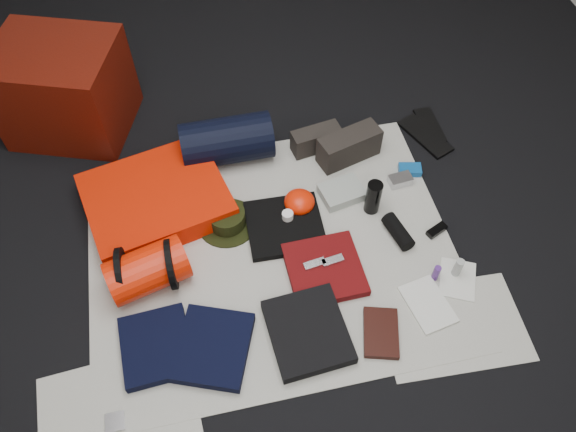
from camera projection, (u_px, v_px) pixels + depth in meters
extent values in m
cube|color=black|center=(273.00, 254.00, 2.50)|extent=(4.50, 4.50, 0.02)
cube|color=silver|center=(272.00, 252.00, 2.49)|extent=(1.60, 1.30, 0.01)
cube|color=silver|center=(118.00, 409.00, 2.10)|extent=(0.61, 0.44, 0.00)
cube|color=silver|center=(452.00, 325.00, 2.29)|extent=(0.60, 0.43, 0.00)
cube|color=#530F06|center=(64.00, 89.00, 2.77)|extent=(0.70, 0.64, 0.47)
cube|color=red|center=(157.00, 199.00, 2.59)|extent=(0.72, 0.64, 0.11)
cylinder|color=red|center=(148.00, 270.00, 2.33)|extent=(0.37, 0.27, 0.19)
cylinder|color=black|center=(123.00, 273.00, 2.31)|extent=(0.02, 0.22, 0.22)
cylinder|color=black|center=(171.00, 264.00, 2.33)|extent=(0.03, 0.22, 0.22)
cylinder|color=black|center=(227.00, 141.00, 2.73)|extent=(0.44, 0.23, 0.23)
cylinder|color=black|center=(227.00, 223.00, 2.58)|extent=(0.31, 0.31, 0.01)
cylinder|color=black|center=(227.00, 217.00, 2.55)|extent=(0.17, 0.17, 0.07)
cube|color=black|center=(316.00, 140.00, 2.80)|extent=(0.26, 0.13, 0.12)
cube|color=black|center=(349.00, 146.00, 2.75)|extent=(0.33, 0.20, 0.16)
cube|color=black|center=(425.00, 136.00, 2.90)|extent=(0.22, 0.33, 0.02)
cube|color=black|center=(430.00, 126.00, 2.94)|extent=(0.09, 0.25, 0.01)
cube|color=black|center=(156.00, 346.00, 2.21)|extent=(0.28, 0.32, 0.05)
cube|color=black|center=(213.00, 347.00, 2.21)|extent=(0.37, 0.39, 0.05)
cube|color=black|center=(308.00, 332.00, 2.24)|extent=(0.32, 0.36, 0.05)
cube|color=black|center=(285.00, 226.00, 2.55)|extent=(0.35, 0.33, 0.03)
cube|color=#5A090B|center=(325.00, 269.00, 2.42)|extent=(0.32, 0.32, 0.04)
ellipsoid|color=red|center=(299.00, 202.00, 2.60)|extent=(0.15, 0.15, 0.09)
cube|color=#959C94|center=(342.00, 192.00, 2.66)|extent=(0.22, 0.18, 0.05)
cylinder|color=black|center=(373.00, 197.00, 2.56)|extent=(0.08, 0.08, 0.18)
cylinder|color=black|center=(398.00, 232.00, 2.51)|extent=(0.11, 0.19, 0.07)
cube|color=silver|center=(400.00, 180.00, 2.70)|extent=(0.12, 0.08, 0.04)
cube|color=#0F5195|center=(410.00, 170.00, 2.75)|extent=(0.12, 0.09, 0.03)
cylinder|color=#4F267B|center=(436.00, 273.00, 2.38)|extent=(0.04, 0.04, 0.09)
cylinder|color=#9EA29E|center=(458.00, 268.00, 2.38)|extent=(0.04, 0.04, 0.10)
cube|color=black|center=(381.00, 333.00, 2.25)|extent=(0.19, 0.24, 0.03)
cube|color=silver|center=(428.00, 304.00, 2.34)|extent=(0.20, 0.26, 0.01)
cube|color=silver|center=(457.00, 279.00, 2.41)|extent=(0.22, 0.24, 0.01)
cube|color=black|center=(437.00, 230.00, 2.54)|extent=(0.11, 0.08, 0.02)
cube|color=silver|center=(115.00, 422.00, 2.06)|extent=(0.07, 0.07, 0.01)
cylinder|color=white|center=(288.00, 215.00, 2.54)|extent=(0.05, 0.05, 0.04)
cube|color=silver|center=(315.00, 264.00, 2.40)|extent=(0.10, 0.05, 0.01)
cube|color=silver|center=(333.00, 260.00, 2.41)|extent=(0.10, 0.05, 0.01)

